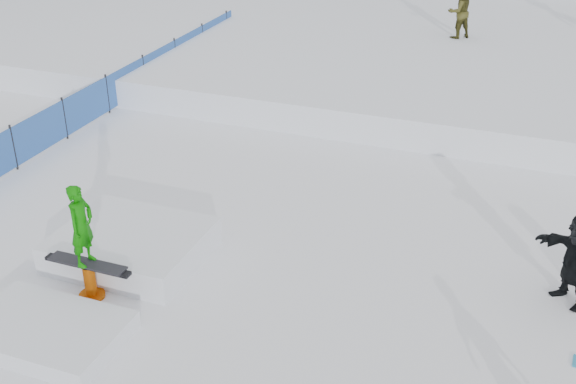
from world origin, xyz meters
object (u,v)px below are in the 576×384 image
(jib_rail_feature, at_px, (109,264))
(safety_fence, at_px, (107,94))
(walker_olive, at_px, (459,12))
(spectator_dark, at_px, (576,259))

(jib_rail_feature, bearing_deg, safety_fence, 123.40)
(walker_olive, distance_m, jib_rail_feature, 15.40)
(safety_fence, distance_m, spectator_dark, 12.94)
(safety_fence, xyz_separation_m, jib_rail_feature, (4.50, -6.83, -0.25))
(safety_fence, distance_m, walker_olive, 11.49)
(walker_olive, height_order, jib_rail_feature, walker_olive)
(safety_fence, bearing_deg, spectator_dark, -21.13)
(safety_fence, relative_size, walker_olive, 9.44)
(walker_olive, xyz_separation_m, jib_rail_feature, (-3.57, -14.92, -1.34))
(walker_olive, height_order, spectator_dark, walker_olive)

